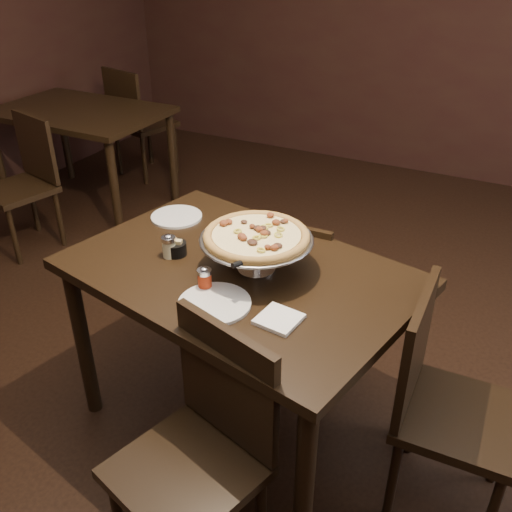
% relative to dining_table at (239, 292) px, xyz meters
% --- Properties ---
extents(room, '(6.04, 7.04, 2.84)m').
position_rel_dining_table_xyz_m(room, '(0.06, 0.02, 0.68)').
color(room, black).
rests_on(room, ground).
extents(dining_table, '(1.49, 1.15, 0.83)m').
position_rel_dining_table_xyz_m(dining_table, '(0.00, 0.00, 0.00)').
color(dining_table, black).
rests_on(dining_table, ground).
extents(background_table, '(1.26, 0.84, 0.79)m').
position_rel_dining_table_xyz_m(background_table, '(-2.20, 1.53, -0.04)').
color(background_table, black).
rests_on(background_table, ground).
extents(pizza_stand, '(0.44, 0.44, 0.18)m').
position_rel_dining_table_xyz_m(pizza_stand, '(0.06, 0.03, 0.26)').
color(pizza_stand, silver).
rests_on(pizza_stand, dining_table).
extents(parmesan_shaker, '(0.06, 0.06, 0.10)m').
position_rel_dining_table_xyz_m(parmesan_shaker, '(-0.30, -0.04, 0.16)').
color(parmesan_shaker, beige).
rests_on(parmesan_shaker, dining_table).
extents(pepper_flake_shaker, '(0.05, 0.05, 0.09)m').
position_rel_dining_table_xyz_m(pepper_flake_shaker, '(-0.04, -0.18, 0.15)').
color(pepper_flake_shaker, maroon).
rests_on(pepper_flake_shaker, dining_table).
extents(packet_caddy, '(0.09, 0.09, 0.07)m').
position_rel_dining_table_xyz_m(packet_caddy, '(-0.28, -0.02, 0.14)').
color(packet_caddy, black).
rests_on(packet_caddy, dining_table).
extents(napkin_stack, '(0.15, 0.15, 0.01)m').
position_rel_dining_table_xyz_m(napkin_stack, '(0.28, -0.23, 0.12)').
color(napkin_stack, white).
rests_on(napkin_stack, dining_table).
extents(plate_left, '(0.23, 0.23, 0.01)m').
position_rel_dining_table_xyz_m(plate_left, '(-0.47, 0.26, 0.12)').
color(plate_left, silver).
rests_on(plate_left, dining_table).
extents(plate_near, '(0.26, 0.26, 0.01)m').
position_rel_dining_table_xyz_m(plate_near, '(0.04, -0.25, 0.12)').
color(plate_near, silver).
rests_on(plate_near, dining_table).
extents(serving_spatula, '(0.16, 0.16, 0.03)m').
position_rel_dining_table_xyz_m(serving_spatula, '(0.11, -0.14, 0.25)').
color(serving_spatula, silver).
rests_on(serving_spatula, pizza_stand).
extents(chair_far, '(0.41, 0.41, 0.86)m').
position_rel_dining_table_xyz_m(chair_far, '(0.04, 0.50, -0.25)').
color(chair_far, black).
rests_on(chair_far, ground).
extents(chair_near, '(0.54, 0.54, 0.93)m').
position_rel_dining_table_xyz_m(chair_near, '(0.17, -0.58, -0.21)').
color(chair_near, black).
rests_on(chair_near, ground).
extents(chair_side, '(0.44, 0.44, 0.92)m').
position_rel_dining_table_xyz_m(chair_side, '(0.83, 0.01, -0.22)').
color(chair_side, black).
rests_on(chair_side, ground).
extents(bg_chair_far, '(0.54, 0.54, 0.96)m').
position_rel_dining_table_xyz_m(bg_chair_far, '(-2.22, 2.22, -0.20)').
color(bg_chair_far, black).
rests_on(bg_chair_far, ground).
extents(bg_chair_near, '(0.51, 0.51, 0.91)m').
position_rel_dining_table_xyz_m(bg_chair_near, '(-2.12, 0.85, -0.23)').
color(bg_chair_near, black).
rests_on(bg_chair_near, ground).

